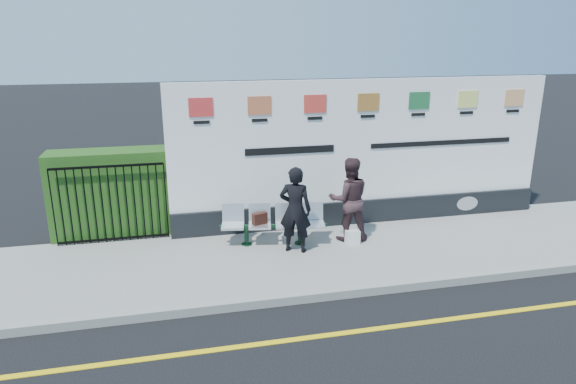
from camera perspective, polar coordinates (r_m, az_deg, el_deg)
The scene contains 12 objects.
ground at distance 7.85m, azimuth 14.83°, elevation -13.88°, with size 80.00×80.00×0.00m, color black.
pavement at distance 9.84m, azimuth 8.20°, elevation -6.44°, with size 14.00×3.00×0.12m, color gray.
kerb at distance 8.59m, azimuth 11.79°, elevation -10.24°, with size 14.00×0.18×0.14m, color gray.
yellow_line at distance 7.85m, azimuth 14.83°, elevation -13.86°, with size 14.00×0.10×0.01m, color yellow.
billboard at distance 10.77m, azimuth 8.46°, elevation 3.29°, with size 8.00×0.30×3.00m.
hedge at distance 10.69m, azimuth -18.92°, elevation -0.09°, with size 2.35×0.70×1.70m, color #265218.
railing at distance 10.29m, azimuth -19.11°, elevation -1.24°, with size 2.05×0.06×1.54m, color black, non-canonical shape.
bench at distance 9.80m, azimuth -1.65°, elevation -4.67°, with size 1.94×0.52×0.42m, color silver, non-canonical shape.
woman_left at distance 9.30m, azimuth 0.81°, elevation -1.97°, with size 0.59×0.38×1.61m, color black.
woman_right at distance 9.90m, azimuth 6.79°, elevation -0.81°, with size 0.79×0.62×1.64m, color #3A262A.
handbag_brown at distance 9.68m, azimuth -3.17°, elevation -2.96°, with size 0.28×0.12×0.22m, color black.
carrier_bag_white at distance 9.92m, azimuth 7.18°, elevation -5.00°, with size 0.26×0.16×0.26m, color white.
Camera 1 is at (-3.34, -5.88, 3.98)m, focal length 32.00 mm.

